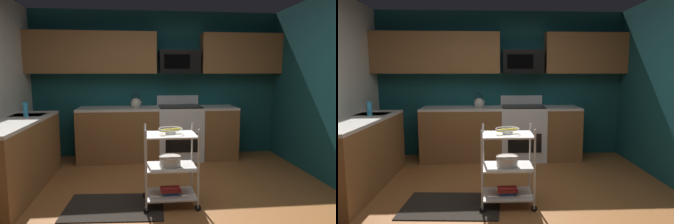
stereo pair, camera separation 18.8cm
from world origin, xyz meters
TOP-DOWN VIEW (x-y plane):
  - floor at (0.00, 0.00)m, footprint 4.40×4.80m
  - wall_back at (0.00, 2.43)m, footprint 4.52×0.06m
  - counter_run at (-0.79, 1.58)m, footprint 3.57×2.51m
  - oven_range at (0.38, 2.10)m, footprint 0.76×0.65m
  - upper_cabinets at (-0.08, 2.23)m, footprint 4.40×0.33m
  - microwave at (0.38, 2.21)m, footprint 0.70×0.39m
  - rolling_cart at (0.01, 0.27)m, footprint 0.63×0.42m
  - fruit_bowl at (0.01, 0.27)m, footprint 0.27×0.27m
  - mixing_bowl_large at (0.01, 0.27)m, footprint 0.25×0.25m
  - book_stack at (0.01, 0.27)m, footprint 0.23×0.17m
  - kettle at (-0.38, 2.10)m, footprint 0.21×0.18m
  - dish_soap_bottle at (-1.86, 1.15)m, footprint 0.06×0.06m
  - floor_rug at (-0.62, 0.25)m, footprint 1.14×0.77m

SIDE VIEW (x-z plane):
  - floor at x=0.00m, z-range -0.04..0.00m
  - floor_rug at x=-0.62m, z-range 0.00..0.01m
  - book_stack at x=0.01m, z-range 0.13..0.20m
  - rolling_cart at x=0.01m, z-range 0.00..0.91m
  - counter_run at x=-0.79m, z-range 0.00..0.92m
  - oven_range at x=0.38m, z-range -0.07..1.03m
  - mixing_bowl_large at x=0.01m, z-range 0.46..0.58m
  - fruit_bowl at x=0.01m, z-range 0.84..0.91m
  - kettle at x=-0.38m, z-range 0.86..1.13m
  - dish_soap_bottle at x=-1.86m, z-range 0.92..1.12m
  - wall_back at x=0.00m, z-range 0.00..2.60m
  - microwave at x=0.38m, z-range 1.50..1.90m
  - upper_cabinets at x=-0.08m, z-range 1.50..2.20m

